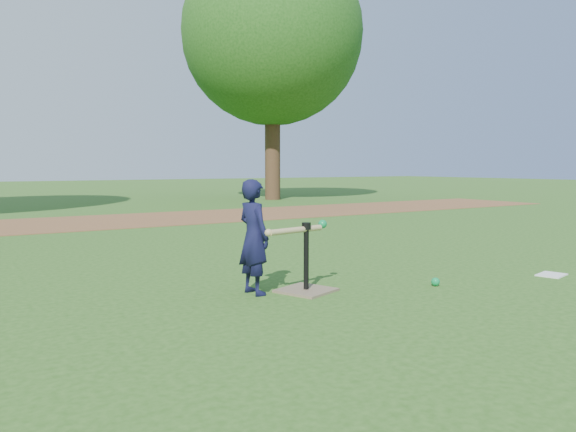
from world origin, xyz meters
TOP-DOWN VIEW (x-y plane):
  - ground at (0.00, 0.00)m, footprint 80.00×80.00m
  - dirt_strip at (0.00, 7.50)m, footprint 24.00×3.00m
  - child at (-0.60, 0.41)m, footprint 0.27×0.38m
  - wiffle_ball_ground at (0.97, -0.22)m, footprint 0.08×0.08m
  - clipboard at (2.35, -0.49)m, footprint 0.35×0.30m
  - batting_tee at (-0.17, 0.24)m, footprint 0.55×0.55m
  - swing_action at (-0.25, 0.24)m, footprint 0.73×0.23m
  - tree_right at (6.50, 12.00)m, footprint 5.80×5.80m

SIDE VIEW (x-z plane):
  - ground at x=0.00m, z-range 0.00..0.00m
  - dirt_strip at x=0.00m, z-range 0.00..0.01m
  - clipboard at x=2.35m, z-range 0.00..0.01m
  - wiffle_ball_ground at x=0.97m, z-range 0.00..0.08m
  - batting_tee at x=-0.17m, z-range -0.20..0.42m
  - child at x=-0.60m, z-range 0.00..1.00m
  - swing_action at x=-0.25m, z-range 0.52..0.61m
  - tree_right at x=6.50m, z-range 1.19..9.39m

